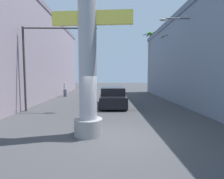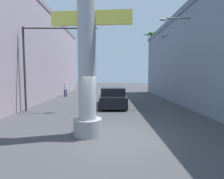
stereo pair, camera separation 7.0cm
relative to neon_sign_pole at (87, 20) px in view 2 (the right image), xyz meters
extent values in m
plane|color=#424244|center=(1.11, 9.64, -4.79)|extent=(88.61, 88.61, 0.00)
cube|color=#9E8C99|center=(-9.05, 12.10, -0.25)|extent=(7.38, 26.44, 9.09)
cube|color=gray|center=(-9.05, 12.10, 4.54)|extent=(7.53, 26.97, 0.50)
cylinder|color=#9E9EA3|center=(-0.01, 0.00, -0.88)|extent=(0.75, 0.75, 7.83)
cylinder|color=gray|center=(-0.01, 0.00, -4.44)|extent=(1.20, 1.20, 0.70)
cube|color=#F2E04C|center=(0.19, 0.00, 0.06)|extent=(3.31, 0.48, 0.56)
cylinder|color=#59595E|center=(7.23, 6.01, -1.33)|extent=(0.16, 0.16, 6.93)
cylinder|color=#59595E|center=(6.07, 6.01, 1.99)|extent=(2.32, 0.10, 0.10)
ellipsoid|color=beige|center=(4.91, 6.01, 1.89)|extent=(0.56, 0.28, 0.20)
cylinder|color=#333333|center=(-5.02, 5.05, -1.86)|extent=(0.14, 0.14, 5.87)
cylinder|color=#333333|center=(-2.47, 5.05, 0.98)|extent=(5.09, 0.10, 0.10)
cube|color=black|center=(-0.69, 5.05, 0.53)|extent=(0.24, 0.24, 0.70)
sphere|color=red|center=(-0.69, 4.92, 0.75)|extent=(0.14, 0.14, 0.14)
sphere|color=yellow|center=(-0.69, 4.92, 0.53)|extent=(0.14, 0.14, 0.14)
sphere|color=green|center=(-0.69, 4.92, 0.31)|extent=(0.14, 0.14, 0.14)
cylinder|color=black|center=(0.22, 8.95, -4.47)|extent=(0.22, 0.64, 0.64)
cylinder|color=black|center=(2.14, 8.96, -4.47)|extent=(0.22, 0.64, 0.64)
cylinder|color=black|center=(0.24, 5.42, -4.47)|extent=(0.22, 0.64, 0.64)
cylinder|color=black|center=(2.16, 5.43, -4.47)|extent=(0.22, 0.64, 0.64)
cube|color=black|center=(1.19, 7.19, -4.23)|extent=(2.05, 5.06, 0.80)
cube|color=black|center=(1.19, 7.19, -3.53)|extent=(1.87, 2.78, 0.60)
cylinder|color=brown|center=(7.66, 11.73, -1.29)|extent=(0.41, 0.60, 7.02)
ellipsoid|color=#216A2D|center=(8.45, 11.57, 2.06)|extent=(1.35, 0.60, 0.60)
ellipsoid|color=#29782D|center=(7.90, 12.37, 2.11)|extent=(0.57, 1.39, 0.46)
ellipsoid|color=#245F2D|center=(7.18, 12.01, 2.10)|extent=(1.36, 0.94, 0.48)
ellipsoid|color=#32732D|center=(7.24, 11.29, 2.07)|extent=(1.27, 1.08, 0.57)
ellipsoid|color=#31662D|center=(8.02, 11.06, 2.05)|extent=(0.79, 1.34, 0.65)
cylinder|color=brown|center=(7.07, 18.66, -0.39)|extent=(0.44, 0.37, 8.82)
ellipsoid|color=#25732D|center=(7.66, 18.51, 3.89)|extent=(1.24, 0.54, 0.52)
ellipsoid|color=#28782D|center=(7.40, 19.11, 3.86)|extent=(0.95, 1.17, 0.60)
ellipsoid|color=#1F5F2D|center=(6.84, 19.18, 3.88)|extent=(0.75, 1.24, 0.55)
ellipsoid|color=#206A2D|center=(6.48, 18.83, 3.88)|extent=(1.24, 0.77, 0.55)
ellipsoid|color=#2C682D|center=(6.55, 18.25, 3.85)|extent=(1.16, 0.96, 0.64)
ellipsoid|color=#2E722D|center=(6.97, 17.99, 3.86)|extent=(0.51, 1.21, 0.61)
ellipsoid|color=#27712D|center=(7.46, 18.14, 3.89)|extent=(1.06, 1.13, 0.52)
cylinder|color=#1E233F|center=(-4.47, 13.59, -4.37)|extent=(0.14, 0.14, 0.85)
cylinder|color=#1E233F|center=(-4.30, 13.68, -4.37)|extent=(0.14, 0.14, 0.85)
cylinder|color=silver|center=(-4.39, 13.64, -3.60)|extent=(0.46, 0.46, 0.68)
sphere|color=tan|center=(-4.39, 13.64, -3.15)|extent=(0.22, 0.22, 0.22)
camera|label=1|loc=(0.86, -7.29, -2.27)|focal=28.00mm
camera|label=2|loc=(0.93, -7.29, -2.27)|focal=28.00mm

